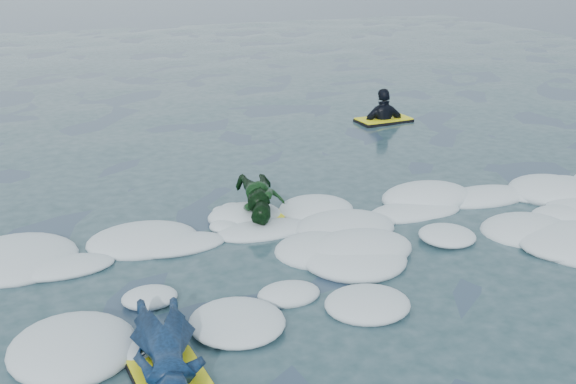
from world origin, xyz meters
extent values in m
plane|color=#1B2B41|center=(0.00, 0.00, 0.00)|extent=(120.00, 120.00, 0.00)
cube|color=#FAF315|center=(-1.49, -1.09, 0.07)|extent=(0.57, 0.97, 0.02)
imported|color=navy|center=(-1.49, -0.84, 0.21)|extent=(0.69, 1.49, 0.34)
cube|color=black|center=(0.21, 1.69, 0.03)|extent=(0.67, 0.86, 0.04)
cube|color=#FAF315|center=(0.21, 1.69, 0.05)|extent=(0.65, 0.84, 0.01)
cube|color=blue|center=(0.21, 1.69, 0.06)|extent=(0.40, 0.72, 0.00)
imported|color=#0F3912|center=(0.21, 1.89, 0.24)|extent=(0.84, 1.25, 0.43)
cube|color=black|center=(3.76, 5.48, 0.03)|extent=(1.01, 0.60, 0.05)
cube|color=#FAF315|center=(3.76, 5.48, 0.07)|extent=(0.99, 0.58, 0.02)
imported|color=black|center=(3.76, 5.48, -0.12)|extent=(0.89, 0.45, 1.46)
camera|label=1|loc=(-2.34, -5.53, 3.13)|focal=45.00mm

